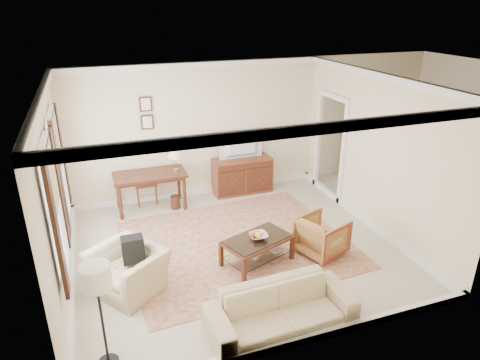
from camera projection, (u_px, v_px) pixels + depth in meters
room_shell at (234, 110)px, 6.61m from camera, size 5.51×5.01×2.91m
annex_bedroom at (403, 175)px, 9.82m from camera, size 3.00×2.70×2.90m
window_front at (55, 209)px, 5.52m from camera, size 0.12×1.56×1.80m
window_rear at (59, 167)px, 6.91m from camera, size 0.12×1.56×1.80m
doorway at (330, 148)px, 9.29m from camera, size 0.10×1.12×2.25m
rug at (237, 243)px, 7.68m from camera, size 3.99×3.47×0.01m
writing_desk at (150, 179)px, 8.72m from camera, size 1.45×0.72×0.79m
desk_chair at (145, 180)px, 9.06m from camera, size 0.53×0.53×1.05m
desk_lamp at (176, 159)px, 8.75m from camera, size 0.32×0.32×0.50m
framed_prints at (146, 113)px, 8.64m from camera, size 0.25×0.04×0.68m
sideboard at (242, 175)px, 9.63m from camera, size 1.31×0.50×0.80m
tv at (242, 138)px, 9.27m from camera, size 0.94×0.54×0.12m
coffee_table at (257, 244)px, 6.99m from camera, size 1.26×0.98×0.47m
fruit_bowl at (258, 235)px, 6.93m from camera, size 0.42×0.42×0.10m
book_a at (247, 257)px, 6.95m from camera, size 0.23×0.21×0.38m
book_b at (269, 250)px, 7.17m from camera, size 0.28×0.09×0.38m
striped_armchair at (322, 234)px, 7.27m from camera, size 0.87×0.90×0.74m
club_armchair at (127, 264)px, 6.32m from camera, size 1.14×1.22×0.89m
backpack at (133, 247)px, 6.29m from camera, size 0.31×0.37×0.40m
sofa at (282, 303)px, 5.59m from camera, size 1.99×0.64×0.77m
floor_lamp at (97, 284)px, 4.70m from camera, size 0.34×0.34×1.39m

